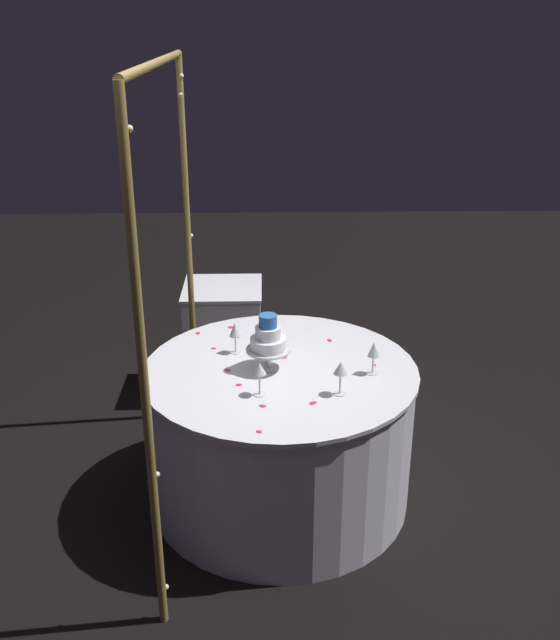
% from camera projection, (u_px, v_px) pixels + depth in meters
% --- Properties ---
extents(ground_plane, '(12.00, 12.00, 0.00)m').
position_uv_depth(ground_plane, '(280.00, 494.00, 3.83)').
color(ground_plane, black).
extents(decorative_arch, '(1.75, 0.06, 2.21)m').
position_uv_depth(decorative_arch, '(168.00, 244.00, 3.27)').
color(decorative_arch, olive).
rests_on(decorative_arch, ground).
extents(main_table, '(1.37, 1.37, 0.76)m').
position_uv_depth(main_table, '(280.00, 434.00, 3.68)').
color(main_table, white).
rests_on(main_table, ground).
extents(side_table, '(0.51, 0.51, 0.74)m').
position_uv_depth(side_table, '(224.00, 338.00, 4.79)').
color(side_table, white).
rests_on(side_table, ground).
extents(tiered_cake, '(0.22, 0.22, 0.29)m').
position_uv_depth(tiered_cake, '(268.00, 339.00, 3.47)').
color(tiered_cake, silver).
rests_on(tiered_cake, main_table).
extents(wine_glass_0, '(0.06, 0.06, 0.16)m').
position_uv_depth(wine_glass_0, '(260.00, 370.00, 3.23)').
color(wine_glass_0, silver).
rests_on(wine_glass_0, main_table).
extents(wine_glass_1, '(0.07, 0.07, 0.17)m').
position_uv_depth(wine_glass_1, '(341.00, 370.00, 3.24)').
color(wine_glass_1, silver).
rests_on(wine_glass_1, main_table).
extents(wine_glass_2, '(0.06, 0.06, 0.17)m').
position_uv_depth(wine_glass_2, '(374.00, 351.00, 3.43)').
color(wine_glass_2, silver).
rests_on(wine_glass_2, main_table).
extents(wine_glass_3, '(0.06, 0.06, 0.17)m').
position_uv_depth(wine_glass_3, '(235.00, 331.00, 3.65)').
color(wine_glass_3, silver).
rests_on(wine_glass_3, main_table).
extents(rose_petal_0, '(0.03, 0.04, 0.00)m').
position_uv_depth(rose_petal_0, '(263.00, 406.00, 3.18)').
color(rose_petal_0, '#E02D47').
rests_on(rose_petal_0, main_table).
extents(rose_petal_1, '(0.04, 0.03, 0.00)m').
position_uv_depth(rose_petal_1, '(198.00, 333.00, 3.92)').
color(rose_petal_1, '#E02D47').
rests_on(rose_petal_1, main_table).
extents(rose_petal_2, '(0.03, 0.03, 0.00)m').
position_uv_depth(rose_petal_2, '(228.00, 370.00, 3.51)').
color(rose_petal_2, '#E02D47').
rests_on(rose_petal_2, main_table).
extents(rose_petal_3, '(0.03, 0.03, 0.00)m').
position_uv_depth(rose_petal_3, '(259.00, 432.00, 2.99)').
color(rose_petal_3, '#E02D47').
rests_on(rose_petal_3, main_table).
extents(rose_petal_4, '(0.02, 0.03, 0.00)m').
position_uv_depth(rose_petal_4, '(237.00, 336.00, 3.88)').
color(rose_petal_4, '#E02D47').
rests_on(rose_petal_4, main_table).
extents(rose_petal_5, '(0.03, 0.03, 0.00)m').
position_uv_depth(rose_petal_5, '(239.00, 385.00, 3.37)').
color(rose_petal_5, '#E02D47').
rests_on(rose_petal_5, main_table).
extents(rose_petal_6, '(0.04, 0.05, 0.00)m').
position_uv_depth(rose_petal_6, '(313.00, 403.00, 3.21)').
color(rose_petal_6, '#E02D47').
rests_on(rose_petal_6, main_table).
extents(rose_petal_7, '(0.03, 0.03, 0.00)m').
position_uv_depth(rose_petal_7, '(374.00, 365.00, 3.56)').
color(rose_petal_7, '#E02D47').
rests_on(rose_petal_7, main_table).
extents(rose_petal_8, '(0.03, 0.03, 0.00)m').
position_uv_depth(rose_petal_8, '(214.00, 348.00, 3.74)').
color(rose_petal_8, '#E02D47').
rests_on(rose_petal_8, main_table).
extents(rose_petal_9, '(0.03, 0.04, 0.00)m').
position_uv_depth(rose_petal_9, '(231.00, 327.00, 3.99)').
color(rose_petal_9, '#E02D47').
rests_on(rose_petal_9, main_table).
extents(rose_petal_10, '(0.04, 0.04, 0.00)m').
position_uv_depth(rose_petal_10, '(285.00, 357.00, 3.64)').
color(rose_petal_10, '#E02D47').
rests_on(rose_petal_10, main_table).
extents(rose_petal_11, '(0.04, 0.04, 0.00)m').
position_uv_depth(rose_petal_11, '(330.00, 340.00, 3.83)').
color(rose_petal_11, '#E02D47').
rests_on(rose_petal_11, main_table).
extents(rose_petal_12, '(0.03, 0.03, 0.00)m').
position_uv_depth(rose_petal_12, '(268.00, 349.00, 3.73)').
color(rose_petal_12, '#E02D47').
rests_on(rose_petal_12, main_table).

